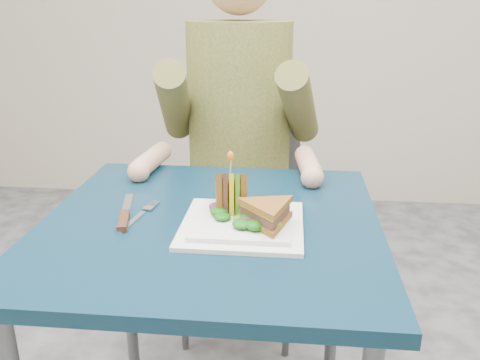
# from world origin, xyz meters

# --- Properties ---
(table) EXTENTS (0.75, 0.75, 0.73)m
(table) POSITION_xyz_m (0.00, 0.00, 0.65)
(table) COLOR #081F2F
(table) RESTS_ON ground
(chair) EXTENTS (0.42, 0.40, 0.93)m
(chair) POSITION_xyz_m (0.00, 0.72, 0.54)
(chair) COLOR #47474C
(chair) RESTS_ON ground
(diner) EXTENTS (0.54, 0.59, 0.74)m
(diner) POSITION_xyz_m (-0.00, 0.61, 0.91)
(diner) COLOR brown
(diner) RESTS_ON chair
(plate) EXTENTS (0.26, 0.26, 0.02)m
(plate) POSITION_xyz_m (0.07, -0.03, 0.74)
(plate) COLOR white
(plate) RESTS_ON table
(sandwich_flat) EXTENTS (0.20, 0.20, 0.05)m
(sandwich_flat) POSITION_xyz_m (0.13, -0.06, 0.78)
(sandwich_flat) COLOR brown
(sandwich_flat) RESTS_ON plate
(sandwich_upright) EXTENTS (0.09, 0.15, 0.15)m
(sandwich_upright) POSITION_xyz_m (0.04, 0.01, 0.78)
(sandwich_upright) COLOR brown
(sandwich_upright) RESTS_ON plate
(fork) EXTENTS (0.05, 0.18, 0.01)m
(fork) POSITION_xyz_m (-0.16, -0.01, 0.73)
(fork) COLOR silver
(fork) RESTS_ON table
(knife) EXTENTS (0.07, 0.22, 0.02)m
(knife) POSITION_xyz_m (-0.19, -0.02, 0.74)
(knife) COLOR silver
(knife) RESTS_ON table
(toothpick) EXTENTS (0.01, 0.01, 0.06)m
(toothpick) POSITION_xyz_m (0.04, 0.01, 0.85)
(toothpick) COLOR tan
(toothpick) RESTS_ON sandwich_upright
(toothpick_frill) EXTENTS (0.01, 0.01, 0.02)m
(toothpick_frill) POSITION_xyz_m (0.04, 0.01, 0.88)
(toothpick_frill) COLOR orange
(toothpick_frill) RESTS_ON sandwich_upright
(lettuce_spill) EXTENTS (0.15, 0.13, 0.02)m
(lettuce_spill) POSITION_xyz_m (0.08, -0.02, 0.76)
(lettuce_spill) COLOR #337A14
(lettuce_spill) RESTS_ON plate
(onion_ring) EXTENTS (0.04, 0.04, 0.02)m
(onion_ring) POSITION_xyz_m (0.09, -0.03, 0.77)
(onion_ring) COLOR #9E4C7A
(onion_ring) RESTS_ON plate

